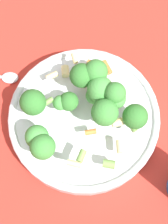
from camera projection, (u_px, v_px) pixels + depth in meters
name	position (u px, v px, depth m)	size (l,w,h in m)	color
ground_plane	(84.00, 122.00, 0.62)	(3.00, 3.00, 0.00)	#B72D23
bowl	(84.00, 118.00, 0.60)	(0.29, 0.29, 0.04)	silver
pasta_salad	(84.00, 103.00, 0.54)	(0.23, 0.21, 0.08)	#8CB766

